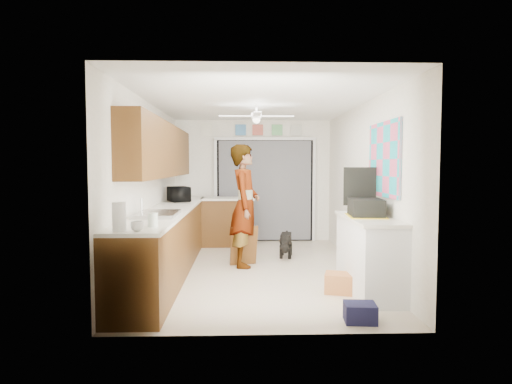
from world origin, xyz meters
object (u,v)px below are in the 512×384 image
object	(u,v)px
cardboard_box	(341,283)
dog	(286,244)
cup	(137,226)
suitcase	(366,208)
microwave	(179,194)
navy_crate	(360,313)
man	(245,206)
paper_towel_roll	(119,217)

from	to	relation	value
cardboard_box	dog	xyz separation A→B (m)	(-0.47, 2.08, 0.11)
cup	suitcase	xyz separation A→B (m)	(2.55, 1.12, 0.06)
microwave	navy_crate	size ratio (longest dim) A/B	1.51
microwave	man	xyz separation A→B (m)	(1.15, -0.87, -0.12)
cup	cardboard_box	bearing A→B (deg)	24.97
cup	navy_crate	distance (m)	2.37
microwave	cardboard_box	world-z (taller)	microwave
cardboard_box	man	world-z (taller)	man
suitcase	dog	xyz separation A→B (m)	(-0.79, 2.00, -0.82)
dog	suitcase	bearing A→B (deg)	-58.93
man	cup	bearing A→B (deg)	165.19
navy_crate	dog	distance (m)	3.10
paper_towel_roll	navy_crate	size ratio (longest dim) A/B	0.91
cardboard_box	man	bearing A→B (deg)	128.93
cup	paper_towel_roll	size ratio (longest dim) A/B	0.44
cup	man	bearing A→B (deg)	67.11
cup	suitcase	size ratio (longest dim) A/B	0.24
microwave	cardboard_box	size ratio (longest dim) A/B	1.22
cup	man	size ratio (longest dim) A/B	0.07
navy_crate	dog	world-z (taller)	dog
microwave	cup	bearing A→B (deg)	157.23
dog	navy_crate	bearing A→B (deg)	-72.38
microwave	cup	world-z (taller)	microwave
cup	man	xyz separation A→B (m)	(1.05, 2.50, -0.04)
man	microwave	bearing A→B (deg)	61.05
man	dog	world-z (taller)	man
microwave	dog	distance (m)	2.05
suitcase	cup	bearing A→B (deg)	-150.57
paper_towel_roll	man	size ratio (longest dim) A/B	0.15
cardboard_box	dog	size ratio (longest dim) A/B	0.66
cardboard_box	man	distance (m)	2.05
paper_towel_roll	man	bearing A→B (deg)	63.86
microwave	man	size ratio (longest dim) A/B	0.25
microwave	suitcase	size ratio (longest dim) A/B	0.91
cardboard_box	navy_crate	bearing A→B (deg)	-91.89
microwave	paper_towel_roll	distance (m)	3.36
paper_towel_roll	man	distance (m)	2.78
suitcase	man	bearing A→B (deg)	143.14
suitcase	cardboard_box	bearing A→B (deg)	-160.33
cup	navy_crate	xyz separation A→B (m)	(2.20, 0.05, -0.89)
paper_towel_roll	suitcase	distance (m)	2.94
suitcase	cardboard_box	distance (m)	0.99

